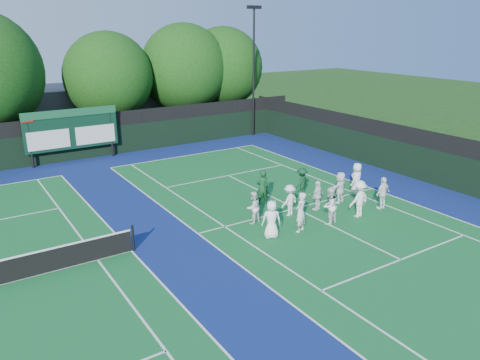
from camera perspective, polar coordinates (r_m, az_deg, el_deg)
ground at (r=22.73m, az=8.39°, el=-4.25°), size 120.00×120.00×0.00m
court_apron at (r=20.40m, az=-6.44°, el=-6.86°), size 34.00×32.00×0.01m
near_court at (r=23.43m, az=6.79°, el=-3.45°), size 11.05×23.85×0.01m
back_fence at (r=33.45m, az=-18.21°, el=4.79°), size 34.00×0.08×3.00m
divider_fence_right at (r=29.35m, az=20.62°, el=2.73°), size 0.08×32.00×3.00m
scoreboard at (r=32.66m, az=-19.87°, el=5.81°), size 6.00×0.21×3.55m
clubhouse at (r=41.97m, az=-15.94°, el=8.48°), size 18.00×6.00×4.00m
light_pole_right at (r=38.11m, az=1.68°, el=14.75°), size 1.20×0.30×10.12m
tree_c at (r=37.14m, az=-15.53°, el=11.83°), size 6.58×6.58×8.34m
tree_d at (r=39.47m, az=-6.65°, el=13.16°), size 7.08×7.08×8.93m
tree_e at (r=41.25m, az=-1.92°, el=13.37°), size 6.71×6.71×8.65m
tennis_ball_1 at (r=25.33m, az=8.47°, el=-1.78°), size 0.07×0.07×0.07m
tennis_ball_2 at (r=24.52m, az=14.86°, el=-2.89°), size 0.07×0.07×0.07m
tennis_ball_3 at (r=21.50m, az=4.62°, el=-5.35°), size 0.07×0.07×0.07m
tennis_ball_4 at (r=24.27m, az=4.33°, el=-2.53°), size 0.07×0.07×0.07m
tennis_ball_5 at (r=24.50m, az=14.85°, el=-2.91°), size 0.07×0.07×0.07m
player_front_0 at (r=19.91m, az=3.85°, el=-4.82°), size 0.96×0.82×1.67m
player_front_1 at (r=20.59m, az=7.40°, el=-3.91°), size 0.78×0.67×1.82m
player_front_2 at (r=21.63m, az=10.84°, el=-3.11°), size 0.96×0.82×1.73m
player_front_3 at (r=22.73m, az=14.29°, el=-2.23°), size 1.20×0.76×1.78m
player_front_4 at (r=24.03m, az=17.02°, el=-1.53°), size 1.00×0.49×1.64m
player_back_0 at (r=21.34m, az=1.60°, el=-3.37°), size 0.84×0.71×1.52m
player_back_1 at (r=22.33m, az=6.05°, el=-2.46°), size 1.08×0.75×1.53m
player_back_2 at (r=23.16m, az=9.46°, el=-1.87°), size 0.95×0.62×1.51m
player_back_3 at (r=24.37m, az=12.09°, el=-0.86°), size 1.58×0.89×1.62m
player_back_4 at (r=25.72m, az=14.02°, el=0.14°), size 0.98×0.79×1.74m
coach_left at (r=23.50m, az=2.74°, el=-0.93°), size 0.77×0.63×1.82m
coach_right at (r=24.79m, az=7.53°, el=-0.31°), size 1.17×0.91×1.59m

